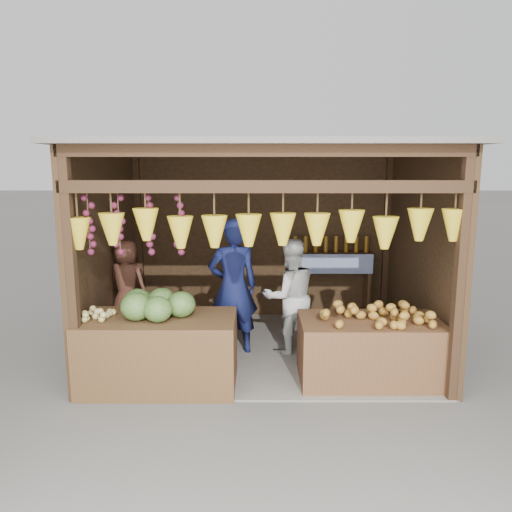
{
  "coord_description": "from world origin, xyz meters",
  "views": [
    {
      "loc": [
        -0.08,
        -6.27,
        2.41
      ],
      "look_at": [
        -0.1,
        -0.1,
        1.27
      ],
      "focal_mm": 35.0,
      "sensor_mm": 36.0,
      "label": 1
    }
  ],
  "objects_px": {
    "woman_standing": "(290,296)",
    "vendor_seated": "(127,283)",
    "counter_left": "(159,352)",
    "man_standing": "(233,287)",
    "counter_right": "(369,350)"
  },
  "relations": [
    {
      "from": "vendor_seated",
      "to": "man_standing",
      "type": "bearing_deg",
      "value": -167.4
    },
    {
      "from": "counter_left",
      "to": "woman_standing",
      "type": "bearing_deg",
      "value": 34.39
    },
    {
      "from": "woman_standing",
      "to": "vendor_seated",
      "type": "height_order",
      "value": "woman_standing"
    },
    {
      "from": "counter_left",
      "to": "vendor_seated",
      "type": "bearing_deg",
      "value": 118.76
    },
    {
      "from": "woman_standing",
      "to": "man_standing",
      "type": "bearing_deg",
      "value": -12.47
    },
    {
      "from": "counter_right",
      "to": "man_standing",
      "type": "xyz_separation_m",
      "value": [
        -1.56,
        0.83,
        0.52
      ]
    },
    {
      "from": "man_standing",
      "to": "woman_standing",
      "type": "distance_m",
      "value": 0.74
    },
    {
      "from": "counter_left",
      "to": "counter_right",
      "type": "relative_size",
      "value": 1.07
    },
    {
      "from": "woman_standing",
      "to": "vendor_seated",
      "type": "xyz_separation_m",
      "value": [
        -2.11,
        0.12,
        0.14
      ]
    },
    {
      "from": "counter_left",
      "to": "vendor_seated",
      "type": "distance_m",
      "value": 1.39
    },
    {
      "from": "woman_standing",
      "to": "counter_left",
      "type": "bearing_deg",
      "value": 18.11
    },
    {
      "from": "counter_left",
      "to": "man_standing",
      "type": "height_order",
      "value": "man_standing"
    },
    {
      "from": "man_standing",
      "to": "woman_standing",
      "type": "xyz_separation_m",
      "value": [
        0.72,
        0.05,
        -0.13
      ]
    },
    {
      "from": "man_standing",
      "to": "woman_standing",
      "type": "relative_size",
      "value": 1.18
    },
    {
      "from": "counter_right",
      "to": "woman_standing",
      "type": "xyz_separation_m",
      "value": [
        -0.84,
        0.87,
        0.39
      ]
    }
  ]
}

